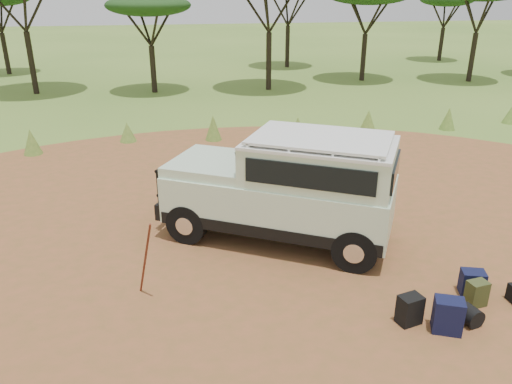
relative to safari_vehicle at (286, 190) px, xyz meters
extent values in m
plane|color=#547B2B|center=(-0.66, -0.95, -1.14)|extent=(140.00, 140.00, 0.00)
cylinder|color=#965131|center=(-0.66, -0.95, -1.14)|extent=(23.00, 23.00, 0.01)
cone|color=#547B2B|center=(-6.66, 7.35, -0.72)|extent=(0.60, 0.60, 0.85)
cone|color=#547B2B|center=(-3.66, 8.25, -0.79)|extent=(0.60, 0.60, 0.70)
cone|color=#547B2B|center=(-0.66, 7.85, -0.69)|extent=(0.60, 0.60, 0.90)
cone|color=#547B2B|center=(2.34, 7.45, -0.74)|extent=(0.60, 0.60, 0.80)
cone|color=#547B2B|center=(5.34, 8.15, -0.77)|extent=(0.60, 0.60, 0.75)
cone|color=#547B2B|center=(8.34, 7.55, -0.72)|extent=(0.60, 0.60, 0.85)
cone|color=#547B2B|center=(11.34, 7.95, -0.79)|extent=(0.60, 0.60, 0.70)
cylinder|color=black|center=(-8.66, 18.05, 0.39)|extent=(0.28, 0.28, 3.06)
cylinder|color=black|center=(-2.66, 17.25, 0.03)|extent=(0.28, 0.28, 2.34)
ellipsoid|color=#143613|center=(-2.66, 17.25, 3.12)|extent=(4.20, 4.20, 1.05)
cylinder|color=black|center=(3.34, 16.85, 0.32)|extent=(0.28, 0.28, 2.93)
cylinder|color=black|center=(9.34, 18.55, 0.16)|extent=(0.28, 0.28, 2.61)
cylinder|color=black|center=(15.34, 17.05, 0.21)|extent=(0.28, 0.28, 2.70)
cylinder|color=black|center=(-11.66, 25.05, 0.09)|extent=(0.28, 0.28, 2.48)
cylinder|color=black|center=(6.34, 24.55, 0.21)|extent=(0.28, 0.28, 2.70)
cylinder|color=black|center=(18.34, 25.55, 0.03)|extent=(0.28, 0.28, 2.34)
ellipsoid|color=#143613|center=(18.34, 25.55, 3.12)|extent=(3.80, 3.80, 0.95)
cube|color=silver|center=(-0.14, 0.08, -0.21)|extent=(5.02, 4.03, 0.99)
cube|color=black|center=(-0.14, 0.08, -0.58)|extent=(4.96, 4.02, 0.25)
cube|color=silver|center=(0.58, -0.34, 0.67)|extent=(3.44, 3.06, 0.78)
cube|color=white|center=(0.58, -0.34, 1.10)|extent=(3.46, 3.10, 0.06)
cube|color=white|center=(0.58, -0.34, 1.20)|extent=(3.20, 2.88, 0.05)
cube|color=silver|center=(-1.42, 0.83, 0.39)|extent=(2.41, 2.44, 0.21)
cube|color=black|center=(-0.65, 0.38, 0.71)|extent=(0.95, 1.45, 0.55)
cube|color=black|center=(0.11, -1.16, 0.71)|extent=(2.16, 1.28, 0.47)
cube|color=black|center=(1.06, 0.47, 0.71)|extent=(2.16, 1.28, 0.47)
cube|color=black|center=(1.86, -1.09, 0.67)|extent=(0.82, 1.36, 0.43)
cube|color=black|center=(-2.22, 1.29, -0.52)|extent=(1.08, 1.71, 0.35)
cylinder|color=black|center=(-2.33, 1.36, 0.31)|extent=(0.74, 1.20, 0.07)
cylinder|color=black|center=(-2.33, 1.36, -0.24)|extent=(0.74, 1.20, 0.07)
cylinder|color=silver|center=(-2.49, 1.12, 0.11)|extent=(0.18, 0.23, 0.23)
cylinder|color=silver|center=(-2.20, 1.62, 0.11)|extent=(0.18, 0.23, 0.23)
cube|color=white|center=(-2.29, 1.34, -0.39)|extent=(0.26, 0.40, 0.13)
cylinder|color=black|center=(-0.12, 1.13, 0.60)|extent=(0.11, 0.11, 0.86)
cylinder|color=black|center=(-2.09, 0.25, -0.71)|extent=(0.90, 0.69, 0.88)
cylinder|color=black|center=(-1.25, 1.70, -0.71)|extent=(0.90, 0.69, 0.88)
cylinder|color=black|center=(0.97, -1.54, -0.71)|extent=(0.90, 0.69, 0.88)
cylinder|color=black|center=(1.81, -0.09, -0.71)|extent=(0.90, 0.69, 0.88)
cylinder|color=#622D17|center=(-2.92, -1.70, -0.38)|extent=(0.34, 0.50, 1.53)
cube|color=black|center=(1.24, -3.26, -0.89)|extent=(0.42, 0.35, 0.51)
cube|color=#101434|center=(1.73, -3.57, -0.85)|extent=(0.54, 0.47, 0.58)
cube|color=#3C401D|center=(2.60, -3.02, -0.91)|extent=(0.36, 0.28, 0.46)
cube|color=#101434|center=(2.74, -2.69, -0.92)|extent=(0.48, 0.41, 0.45)
cylinder|color=black|center=(2.20, -3.47, -0.98)|extent=(0.38, 0.38, 0.32)
camera|label=1|loc=(-2.49, -9.38, 3.94)|focal=35.00mm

